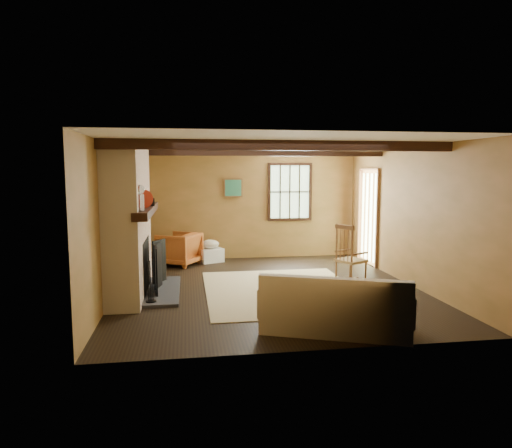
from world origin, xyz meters
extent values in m
plane|color=black|center=(0.00, 0.00, 0.00)|extent=(5.50, 5.50, 0.00)
cube|color=#A6733B|center=(0.00, 2.75, 1.20)|extent=(5.00, 0.02, 2.40)
cube|color=#A6733B|center=(0.00, -2.75, 1.20)|extent=(5.00, 0.02, 2.40)
cube|color=#A6733B|center=(-2.50, 0.00, 1.20)|extent=(0.02, 5.50, 2.40)
cube|color=#A6733B|center=(2.50, 0.00, 1.20)|extent=(0.02, 5.50, 2.40)
cube|color=white|center=(0.00, 0.00, 2.40)|extent=(5.00, 5.50, 0.02)
cube|color=black|center=(0.00, -1.20, 2.33)|extent=(5.00, 0.12, 0.14)
cube|color=black|center=(0.00, 1.20, 2.33)|extent=(5.00, 0.12, 0.14)
cube|color=black|center=(1.00, 2.72, 1.50)|extent=(1.02, 0.06, 1.32)
cube|color=#ACCF9E|center=(1.00, 2.75, 1.50)|extent=(0.90, 0.01, 1.20)
cube|color=black|center=(1.00, 2.73, 1.50)|extent=(0.90, 0.03, 0.02)
cube|color=brown|center=(2.47, 1.70, 1.00)|extent=(0.06, 1.00, 2.06)
cube|color=#ACCF9E|center=(2.50, 1.70, 1.00)|extent=(0.01, 0.80, 1.85)
cube|color=brown|center=(-0.30, 2.72, 1.60)|extent=(0.42, 0.03, 0.42)
cube|color=#277673|center=(-0.30, 2.71, 1.60)|extent=(0.36, 0.01, 0.36)
cube|color=#99553B|center=(-2.25, 0.00, 1.20)|extent=(0.50, 2.20, 2.40)
cube|color=black|center=(-2.18, 0.00, 0.45)|extent=(0.38, 1.00, 0.85)
cube|color=#393A3E|center=(-1.75, 0.00, 0.03)|extent=(0.55, 1.80, 0.05)
cube|color=black|center=(-1.97, 0.00, 1.35)|extent=(0.22, 2.30, 0.12)
cube|color=black|center=(-1.82, -0.27, 0.42)|extent=(0.05, 0.37, 0.74)
cube|color=black|center=(-1.82, 0.12, 0.42)|extent=(0.11, 0.37, 0.74)
cube|color=black|center=(-1.82, 0.50, 0.42)|extent=(0.21, 0.33, 0.74)
cylinder|color=black|center=(-1.88, -0.72, 0.06)|extent=(0.15, 0.15, 0.02)
cylinder|color=black|center=(-1.91, -0.75, 0.36)|extent=(0.01, 0.01, 0.62)
cylinder|color=black|center=(-1.88, -0.72, 0.36)|extent=(0.01, 0.01, 0.62)
cylinder|color=black|center=(-1.85, -0.69, 0.36)|extent=(0.01, 0.01, 0.62)
cylinder|color=white|center=(-1.98, -0.83, 1.53)|extent=(0.11, 0.11, 0.24)
sphere|color=white|center=(-1.98, -0.83, 1.72)|extent=(0.13, 0.13, 0.13)
cylinder|color=#AE2813|center=(-1.98, -0.33, 1.55)|extent=(0.28, 0.11, 0.29)
cube|color=black|center=(-1.98, 0.14, 1.47)|extent=(0.27, 0.20, 0.13)
cylinder|color=black|center=(-1.98, 0.55, 1.46)|extent=(0.08, 0.08, 0.11)
cylinder|color=black|center=(-1.98, 0.48, 1.45)|extent=(0.07, 0.07, 0.08)
cube|color=#C9B086|center=(0.20, -0.20, 0.00)|extent=(2.50, 3.00, 0.01)
cube|color=tan|center=(1.52, 0.11, 0.41)|extent=(0.57, 0.58, 0.05)
cube|color=brown|center=(1.35, 0.02, 1.01)|extent=(0.23, 0.39, 0.07)
cylinder|color=brown|center=(1.76, 0.03, 0.21)|extent=(0.03, 0.03, 0.40)
cylinder|color=brown|center=(1.60, 0.35, 0.21)|extent=(0.03, 0.03, 0.40)
cylinder|color=brown|center=(1.44, -0.14, 0.21)|extent=(0.03, 0.03, 0.40)
cylinder|color=brown|center=(1.27, 0.19, 0.21)|extent=(0.03, 0.03, 0.40)
cylinder|color=brown|center=(1.44, -0.14, 0.72)|extent=(0.03, 0.03, 0.68)
cylinder|color=brown|center=(1.27, 0.19, 0.72)|extent=(0.03, 0.03, 0.68)
cylinder|color=brown|center=(1.40, -0.06, 0.71)|extent=(0.02, 0.02, 0.56)
cylinder|color=brown|center=(1.35, 0.02, 0.71)|extent=(0.02, 0.02, 0.56)
cylinder|color=brown|center=(1.31, 0.10, 0.71)|extent=(0.02, 0.02, 0.56)
cube|color=brown|center=(1.61, -0.07, 0.56)|extent=(0.36, 0.20, 0.03)
cube|color=brown|center=(1.43, 0.28, 0.56)|extent=(0.36, 0.20, 0.03)
cube|color=brown|center=(1.60, -0.06, 0.01)|extent=(0.70, 0.38, 0.03)
cube|color=brown|center=(1.43, 0.27, 0.01)|extent=(0.70, 0.38, 0.03)
cube|color=beige|center=(0.48, -2.13, 0.20)|extent=(1.96, 1.40, 0.39)
cube|color=beige|center=(0.36, -2.45, 0.49)|extent=(1.72, 0.77, 0.49)
cube|color=beige|center=(-0.31, -1.82, 0.38)|extent=(0.41, 0.80, 0.36)
cube|color=beige|center=(1.27, -2.44, 0.38)|extent=(0.41, 0.80, 0.36)
ellipsoid|color=beige|center=(0.93, -2.21, 0.49)|extent=(0.34, 0.22, 0.32)
cylinder|color=brown|center=(-2.13, 2.39, 0.07)|extent=(0.45, 0.13, 0.13)
cylinder|color=brown|center=(-1.99, 2.39, 0.07)|extent=(0.45, 0.13, 0.13)
cylinder|color=brown|center=(-1.84, 2.39, 0.07)|extent=(0.45, 0.13, 0.13)
cylinder|color=brown|center=(-2.13, 2.39, 0.20)|extent=(0.45, 0.13, 0.13)
cylinder|color=brown|center=(-1.99, 2.39, 0.20)|extent=(0.45, 0.13, 0.13)
cylinder|color=brown|center=(-1.84, 2.39, 0.20)|extent=(0.45, 0.13, 0.13)
cube|color=white|center=(-0.84, 2.38, 0.15)|extent=(0.61, 0.55, 0.30)
ellipsoid|color=beige|center=(-0.84, 2.38, 0.40)|extent=(0.44, 0.39, 0.19)
imported|color=#BF6026|center=(-1.51, 2.13, 0.35)|extent=(1.04, 1.03, 0.70)
camera|label=1|loc=(-1.33, -7.45, 1.98)|focal=32.00mm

